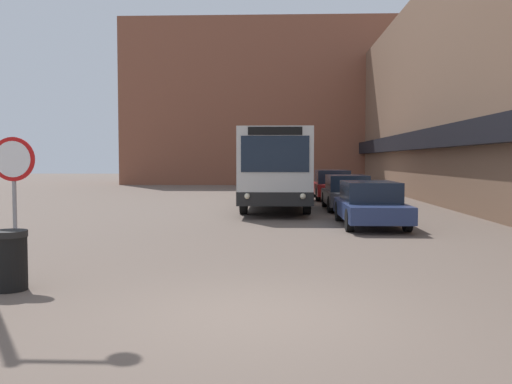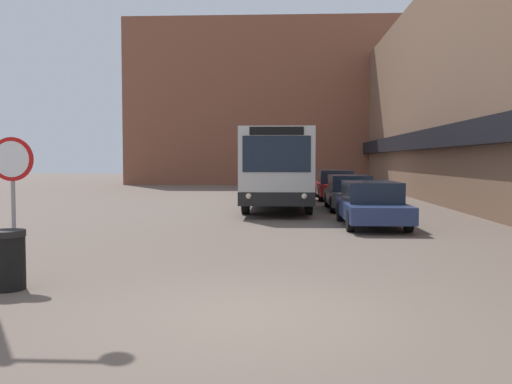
{
  "view_description": "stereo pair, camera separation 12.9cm",
  "coord_description": "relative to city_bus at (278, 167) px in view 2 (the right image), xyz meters",
  "views": [
    {
      "loc": [
        0.3,
        -7.47,
        2.06
      ],
      "look_at": [
        -0.23,
        6.38,
        1.29
      ],
      "focal_mm": 40.0,
      "sensor_mm": 36.0,
      "label": 1
    },
    {
      "loc": [
        0.43,
        -7.46,
        2.06
      ],
      "look_at": [
        -0.23,
        6.38,
        1.29
      ],
      "focal_mm": 40.0,
      "sensor_mm": 36.0,
      "label": 2
    }
  ],
  "objects": [
    {
      "name": "stop_sign",
      "position": [
        -4.46,
        -15.65,
        0.01
      ],
      "size": [
        0.76,
        0.08,
        2.46
      ],
      "color": "gray",
      "rests_on": "ground_plane"
    },
    {
      "name": "city_bus",
      "position": [
        0.0,
        0.0,
        0.0
      ],
      "size": [
        2.68,
        11.85,
        3.24
      ],
      "color": "silver",
      "rests_on": "ground_plane"
    },
    {
      "name": "parked_car_front",
      "position": [
        2.99,
        -7.35,
        -1.07
      ],
      "size": [
        1.86,
        4.7,
        1.39
      ],
      "color": "navy",
      "rests_on": "ground_plane"
    },
    {
      "name": "trash_bin",
      "position": [
        -4.16,
        -16.51,
        -1.3
      ],
      "size": [
        0.59,
        0.59,
        0.95
      ],
      "color": "black",
      "rests_on": "ground_plane"
    },
    {
      "name": "building_row_right",
      "position": [
        9.77,
        6.18,
        3.6
      ],
      "size": [
        5.5,
        60.0,
        10.79
      ],
      "color": "brown",
      "rests_on": "ground_plane"
    },
    {
      "name": "ground_plane",
      "position": [
        -0.21,
        -17.82,
        -1.78
      ],
      "size": [
        160.0,
        160.0,
        0.0
      ],
      "primitive_type": "plane",
      "color": "#66564C"
    },
    {
      "name": "building_backdrop_far",
      "position": [
        -0.21,
        26.0,
        5.22
      ],
      "size": [
        26.0,
        8.0,
        13.98
      ],
      "color": "brown",
      "rests_on": "ground_plane"
    },
    {
      "name": "parked_car_middle",
      "position": [
        2.99,
        -1.43,
        -1.05
      ],
      "size": [
        1.84,
        4.56,
        1.44
      ],
      "color": "#38383D",
      "rests_on": "ground_plane"
    },
    {
      "name": "parked_car_back",
      "position": [
        2.99,
        5.03,
        -1.0
      ],
      "size": [
        1.93,
        4.88,
        1.54
      ],
      "color": "maroon",
      "rests_on": "ground_plane"
    }
  ]
}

